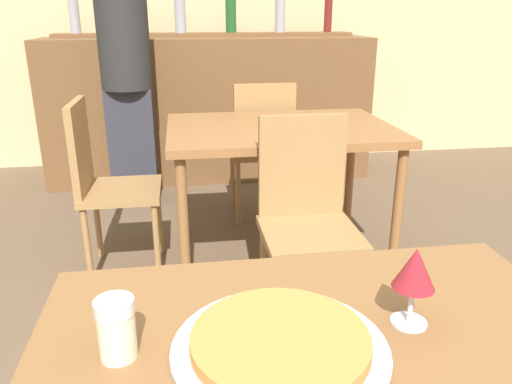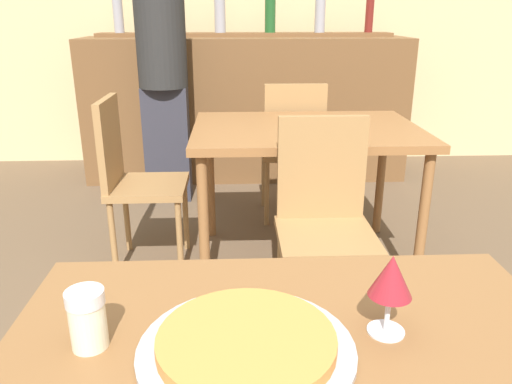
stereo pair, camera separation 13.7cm
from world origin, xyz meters
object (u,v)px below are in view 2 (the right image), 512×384
object	(u,v)px
chair_far_side_left	(132,173)
pizza_tray	(246,345)
wine_glass	(391,278)
person_standing	(163,70)
chair_far_side_front	(324,212)
cheese_shaker	(87,319)
chair_far_side_back	(293,143)

from	to	relation	value
chair_far_side_left	pizza_tray	bearing A→B (deg)	-162.65
wine_glass	person_standing	bearing A→B (deg)	105.50
pizza_tray	wine_glass	bearing A→B (deg)	10.63
chair_far_side_front	cheese_shaker	size ratio (longest dim) A/B	8.19
chair_far_side_left	wine_glass	xyz separation A→B (m)	(0.82, -1.74, 0.34)
chair_far_side_front	chair_far_side_left	bearing A→B (deg)	147.27
chair_far_side_left	cheese_shaker	distance (m)	1.81
pizza_tray	cheese_shaker	size ratio (longest dim) A/B	3.43
wine_glass	chair_far_side_left	bearing A→B (deg)	115.26
chair_far_side_back	person_standing	world-z (taller)	person_standing
chair_far_side_back	wine_glass	size ratio (longest dim) A/B	5.78
chair_far_side_left	wine_glass	size ratio (longest dim) A/B	5.78
chair_far_side_back	chair_far_side_left	distance (m)	1.09
chair_far_side_back	person_standing	distance (m)	1.06
chair_far_side_front	cheese_shaker	world-z (taller)	chair_far_side_front
chair_far_side_left	cheese_shaker	xyz separation A→B (m)	(0.28, -1.76, 0.29)
pizza_tray	chair_far_side_front	bearing A→B (deg)	73.55
chair_far_side_back	chair_far_side_front	bearing A→B (deg)	90.00
person_standing	wine_glass	distance (m)	2.88
pizza_tray	person_standing	distance (m)	2.88
cheese_shaker	person_standing	world-z (taller)	person_standing
chair_far_side_front	wine_glass	bearing A→B (deg)	-94.61
chair_far_side_front	person_standing	bearing A→B (deg)	118.03
pizza_tray	cheese_shaker	bearing A→B (deg)	173.65
cheese_shaker	wine_glass	xyz separation A→B (m)	(0.54, 0.02, 0.06)
chair_far_side_front	chair_far_side_back	distance (m)	1.18
chair_far_side_front	person_standing	xyz separation A→B (m)	(-0.86, 1.62, 0.41)
person_standing	chair_far_side_left	bearing A→B (deg)	-92.95
person_standing	wine_glass	bearing A→B (deg)	-74.50
pizza_tray	cheese_shaker	xyz separation A→B (m)	(-0.28, 0.03, 0.04)
pizza_tray	chair_far_side_back	bearing A→B (deg)	81.51
wine_glass	pizza_tray	bearing A→B (deg)	-169.37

